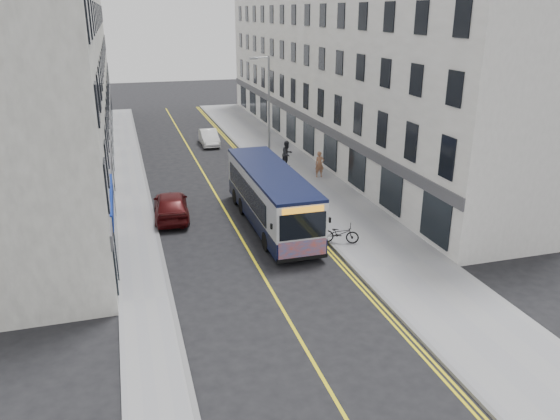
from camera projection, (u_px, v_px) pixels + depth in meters
ground at (261, 272)px, 23.76m from camera, size 140.00×140.00×0.00m
pavement_east at (306, 181)px, 36.21m from camera, size 4.50×64.00×0.12m
pavement_west at (132, 196)px, 33.22m from camera, size 2.00×64.00×0.12m
kerb_east at (274, 184)px, 35.61m from camera, size 0.18×64.00×0.13m
kerb_west at (149, 195)px, 33.48m from camera, size 0.18×64.00×0.13m
road_centre_line at (213, 190)px, 34.57m from camera, size 0.12×64.00×0.01m
road_dbl_yellow_inner at (267, 185)px, 35.51m from camera, size 0.10×64.00×0.01m
road_dbl_yellow_outer at (270, 185)px, 35.56m from camera, size 0.10×64.00×0.01m
terrace_east at (333, 67)px, 43.49m from camera, size 6.00×46.00×13.00m
terrace_west at (59, 75)px, 38.05m from camera, size 6.00×46.00×13.00m
streetlamp at (268, 112)px, 35.97m from camera, size 1.32×0.18×8.00m
city_bus at (271, 196)px, 28.37m from camera, size 2.43×10.41×3.02m
bicycle at (340, 233)px, 26.29m from camera, size 1.93×1.35×0.96m
pedestrian_near at (320, 164)px, 36.62m from camera, size 0.65×0.45×1.74m
pedestrian_far at (287, 154)px, 39.00m from camera, size 1.14×1.05×1.88m
car_white at (209, 138)px, 45.92m from camera, size 1.45×3.95×1.29m
car_maroon at (171, 205)px, 29.63m from camera, size 2.13×4.65×1.54m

